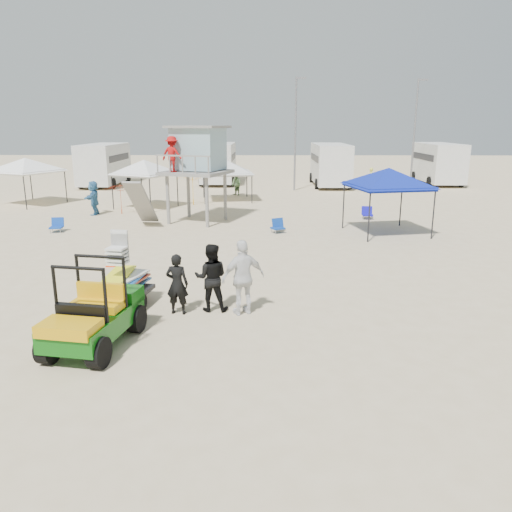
{
  "coord_description": "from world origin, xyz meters",
  "views": [
    {
      "loc": [
        0.69,
        -10.09,
        4.77
      ],
      "look_at": [
        0.5,
        3.0,
        1.3
      ],
      "focal_mm": 35.0,
      "sensor_mm": 36.0,
      "label": 1
    }
  ],
  "objects_px": {
    "man_left": "(177,284)",
    "canopy_blue": "(389,171)",
    "lifeguard_tower": "(194,153)",
    "utility_cart": "(91,308)",
    "surf_trailer": "(122,282)"
  },
  "relations": [
    {
      "from": "utility_cart",
      "to": "canopy_blue",
      "type": "relative_size",
      "value": 0.75
    },
    {
      "from": "surf_trailer",
      "to": "canopy_blue",
      "type": "xyz_separation_m",
      "value": [
        9.21,
        9.65,
        2.01
      ]
    },
    {
      "from": "utility_cart",
      "to": "surf_trailer",
      "type": "bearing_deg",
      "value": 89.81
    },
    {
      "from": "utility_cart",
      "to": "surf_trailer",
      "type": "xyz_separation_m",
      "value": [
        0.01,
        2.34,
        -0.14
      ]
    },
    {
      "from": "man_left",
      "to": "canopy_blue",
      "type": "relative_size",
      "value": 0.44
    },
    {
      "from": "surf_trailer",
      "to": "man_left",
      "type": "distance_m",
      "value": 1.54
    },
    {
      "from": "utility_cart",
      "to": "lifeguard_tower",
      "type": "relative_size",
      "value": 0.59
    },
    {
      "from": "surf_trailer",
      "to": "utility_cart",
      "type": "bearing_deg",
      "value": -90.19
    },
    {
      "from": "man_left",
      "to": "canopy_blue",
      "type": "height_order",
      "value": "canopy_blue"
    },
    {
      "from": "utility_cart",
      "to": "lifeguard_tower",
      "type": "height_order",
      "value": "lifeguard_tower"
    },
    {
      "from": "lifeguard_tower",
      "to": "surf_trailer",
      "type": "bearing_deg",
      "value": -91.57
    },
    {
      "from": "surf_trailer",
      "to": "lifeguard_tower",
      "type": "distance_m",
      "value": 12.67
    },
    {
      "from": "lifeguard_tower",
      "to": "canopy_blue",
      "type": "height_order",
      "value": "lifeguard_tower"
    },
    {
      "from": "utility_cart",
      "to": "man_left",
      "type": "bearing_deg",
      "value": 53.22
    },
    {
      "from": "lifeguard_tower",
      "to": "utility_cart",
      "type": "bearing_deg",
      "value": -91.35
    }
  ]
}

